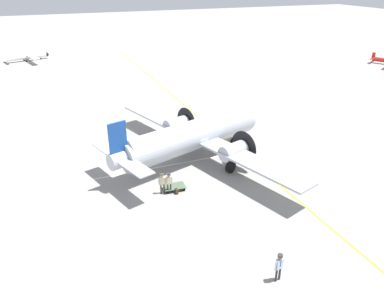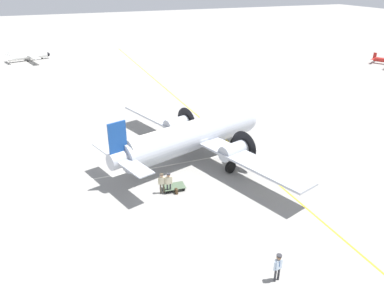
% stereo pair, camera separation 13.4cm
% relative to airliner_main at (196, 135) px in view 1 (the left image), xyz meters
% --- Properties ---
extents(ground_plane, '(300.00, 300.00, 0.00)m').
position_rel_airliner_main_xyz_m(ground_plane, '(0.13, -0.41, -2.52)').
color(ground_plane, gray).
extents(apron_line_eastwest, '(120.00, 0.16, 0.01)m').
position_rel_airliner_main_xyz_m(apron_line_eastwest, '(0.13, 4.71, -2.51)').
color(apron_line_eastwest, gold).
rests_on(apron_line_eastwest, ground_plane).
extents(apron_line_northsouth, '(0.16, 120.00, 0.01)m').
position_rel_airliner_main_xyz_m(apron_line_northsouth, '(0.41, -0.41, -2.51)').
color(apron_line_northsouth, silver).
rests_on(apron_line_northsouth, ground_plane).
extents(airliner_main, '(23.88, 17.02, 5.77)m').
position_rel_airliner_main_xyz_m(airliner_main, '(0.00, 0.00, 0.00)').
color(airliner_main, '#ADB2BC').
rests_on(airliner_main, ground_plane).
extents(crew_foreground, '(0.36, 0.63, 1.88)m').
position_rel_airliner_main_xyz_m(crew_foreground, '(16.36, -1.54, -1.34)').
color(crew_foreground, '#2D2D33').
rests_on(crew_foreground, ground_plane).
extents(passenger_boarding, '(0.31, 0.61, 1.80)m').
position_rel_airliner_main_xyz_m(passenger_boarding, '(4.96, -4.35, -1.39)').
color(passenger_boarding, '#2D2D33').
rests_on(passenger_boarding, ground_plane).
extents(ramp_agent, '(0.36, 0.59, 1.79)m').
position_rel_airliner_main_xyz_m(ramp_agent, '(4.78, -4.86, -1.39)').
color(ramp_agent, '#473D2D').
rests_on(ramp_agent, ground_plane).
extents(suitcase_near_door, '(0.35, 0.19, 0.48)m').
position_rel_airliner_main_xyz_m(suitcase_near_door, '(5.30, -3.83, -2.29)').
color(suitcase_near_door, '#47331E').
rests_on(suitcase_near_door, ground_plane).
extents(baggage_cart, '(1.28, 1.88, 0.56)m').
position_rel_airliner_main_xyz_m(baggage_cart, '(4.61, -3.82, -2.24)').
color(baggage_cart, '#4C6047').
rests_on(baggage_cart, ground_plane).
extents(light_aircraft_taxiing, '(11.35, 8.63, 2.17)m').
position_rel_airliner_main_xyz_m(light_aircraft_taxiing, '(-53.55, -14.80, -1.64)').
color(light_aircraft_taxiing, white).
rests_on(light_aircraft_taxiing, ground_plane).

